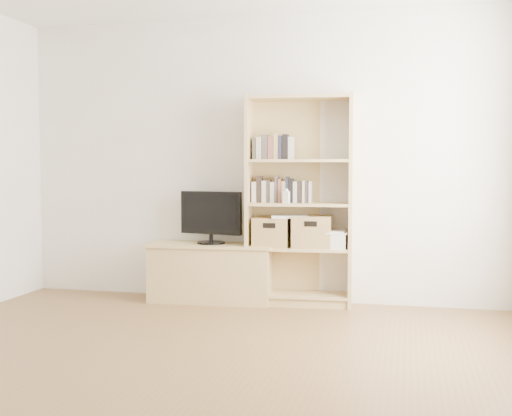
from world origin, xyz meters
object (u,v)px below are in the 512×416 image
(tv_stand, at_px, (211,274))
(television, at_px, (211,218))
(baby_monitor, at_px, (286,197))
(laptop, at_px, (289,216))
(basket_right, at_px, (312,232))
(basket_left, at_px, (271,232))
(bookshelf, at_px, (299,200))

(tv_stand, relative_size, television, 1.83)
(television, distance_m, baby_monitor, 0.74)
(television, relative_size, laptop, 1.89)
(tv_stand, xyz_separation_m, laptop, (0.72, 0.02, 0.54))
(basket_right, xyz_separation_m, laptop, (-0.20, -0.02, 0.13))
(tv_stand, bearing_deg, basket_right, -1.08)
(tv_stand, distance_m, basket_left, 0.68)
(basket_right, height_order, laptop, laptop)
(tv_stand, xyz_separation_m, basket_left, (0.56, 0.02, 0.39))
(laptop, bearing_deg, basket_right, -6.95)
(baby_monitor, relative_size, basket_left, 0.34)
(laptop, bearing_deg, television, 167.88)
(baby_monitor, distance_m, laptop, 0.20)
(tv_stand, relative_size, basket_right, 3.24)
(bookshelf, bearing_deg, laptop, -170.38)
(television, relative_size, basket_right, 1.77)
(television, distance_m, basket_right, 0.92)
(television, distance_m, basket_left, 0.57)
(bookshelf, bearing_deg, baby_monitor, -135.00)
(television, bearing_deg, baby_monitor, 5.33)
(basket_left, xyz_separation_m, basket_right, (0.36, 0.03, 0.01))
(baby_monitor, height_order, laptop, baby_monitor)
(bookshelf, xyz_separation_m, basket_left, (-0.25, -0.02, -0.28))
(basket_left, distance_m, basket_right, 0.36)
(tv_stand, distance_m, television, 0.51)
(television, xyz_separation_m, baby_monitor, (0.71, -0.07, 0.20))
(tv_stand, height_order, bookshelf, bookshelf)
(baby_monitor, bearing_deg, bookshelf, 62.07)
(basket_right, bearing_deg, basket_left, -179.93)
(basket_left, relative_size, laptop, 0.99)
(bookshelf, xyz_separation_m, television, (-0.80, -0.04, -0.17))
(television, height_order, basket_left, television)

